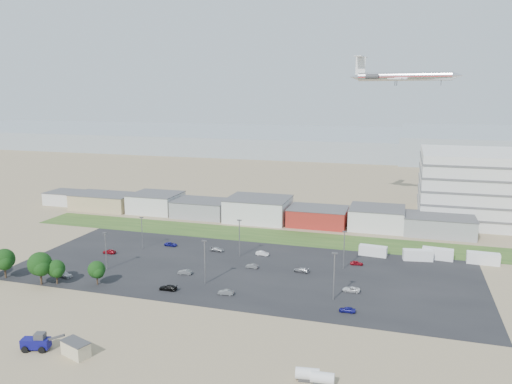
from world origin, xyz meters
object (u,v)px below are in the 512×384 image
at_px(telehandler, 36,341).
at_px(parked_car_8, 357,263).
at_px(parked_car_7, 252,266).
at_px(parked_car_13, 226,292).
at_px(box_trailer_a, 373,251).
at_px(parked_car_12, 301,270).
at_px(parked_car_5, 109,251).
at_px(portable_shed, 76,349).
at_px(storage_tank_nw, 307,374).
at_px(parked_car_10, 64,275).
at_px(parked_car_0, 351,289).
at_px(parked_car_11, 262,253).
at_px(parked_car_9, 171,244).
at_px(parked_car_6, 217,249).
at_px(parked_car_2, 347,310).
at_px(parked_car_3, 168,288).
at_px(airliner, 404,76).
at_px(parked_car_4, 185,272).

bearing_deg(telehandler, parked_car_8, 36.84).
xyz_separation_m(parked_car_7, parked_car_13, (-0.52, -18.64, 0.04)).
distance_m(box_trailer_a, parked_car_12, 25.44).
bearing_deg(parked_car_5, portable_shed, 24.54).
relative_size(storage_tank_nw, parked_car_10, 0.85).
bearing_deg(box_trailer_a, parked_car_0, -90.39).
height_order(telehandler, parked_car_0, telehandler).
bearing_deg(parked_car_12, storage_tank_nw, 20.69).
xyz_separation_m(box_trailer_a, parked_car_11, (-30.19, -8.90, -0.83)).
height_order(parked_car_11, parked_car_13, parked_car_11).
xyz_separation_m(parked_car_5, parked_car_9, (13.74, 11.76, -0.09)).
bearing_deg(parked_car_12, parked_car_10, -62.09).
xyz_separation_m(parked_car_6, parked_car_12, (27.00, -9.80, -0.00)).
bearing_deg(parked_car_5, parked_car_12, 88.31).
distance_m(box_trailer_a, parked_car_10, 83.43).
relative_size(telehandler, parked_car_2, 2.28).
distance_m(storage_tank_nw, parked_car_3, 47.34).
bearing_deg(parked_car_10, parked_car_6, -38.81).
height_order(airliner, parked_car_0, airliner).
relative_size(storage_tank_nw, parked_car_11, 1.02).
bearing_deg(storage_tank_nw, parked_car_12, 102.90).
height_order(airliner, parked_car_6, airliner).
distance_m(portable_shed, parked_car_0, 61.19).
bearing_deg(box_trailer_a, parked_car_2, -88.02).
bearing_deg(parked_car_13, parked_car_12, 140.08).
relative_size(box_trailer_a, parked_car_2, 2.22).
relative_size(parked_car_4, parked_car_6, 0.88).
xyz_separation_m(telehandler, parked_car_0, (51.48, 43.59, -1.09)).
height_order(parked_car_0, parked_car_13, parked_car_13).
height_order(airliner, parked_car_11, airliner).
bearing_deg(parked_car_6, box_trailer_a, -74.63).
bearing_deg(box_trailer_a, telehandler, -121.41).
height_order(parked_car_3, parked_car_10, parked_car_10).
relative_size(portable_shed, parked_car_8, 1.59).
height_order(portable_shed, parked_car_5, portable_shed).
bearing_deg(parked_car_0, parked_car_8, -179.08).
bearing_deg(parked_car_11, parked_car_8, -87.39).
xyz_separation_m(parked_car_9, parked_car_13, (28.79, -30.10, 0.05)).
bearing_deg(parked_car_5, parked_car_3, 52.54).
bearing_deg(parked_car_8, parked_car_0, 174.88).
height_order(parked_car_0, parked_car_7, parked_car_0).
bearing_deg(telehandler, airliner, 51.70).
xyz_separation_m(portable_shed, parked_car_11, (16.16, 62.67, -0.75)).
bearing_deg(parked_car_4, portable_shed, -8.39).
bearing_deg(parked_car_11, parked_car_5, 108.14).
distance_m(telehandler, parked_car_2, 61.05).
relative_size(box_trailer_a, parked_car_9, 1.97).
relative_size(portable_shed, parked_car_10, 1.20).
bearing_deg(parked_car_10, airliner, -32.82).
relative_size(parked_car_8, parked_car_13, 0.95).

